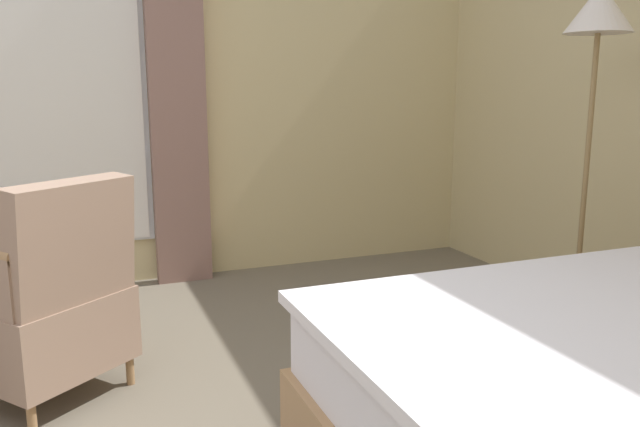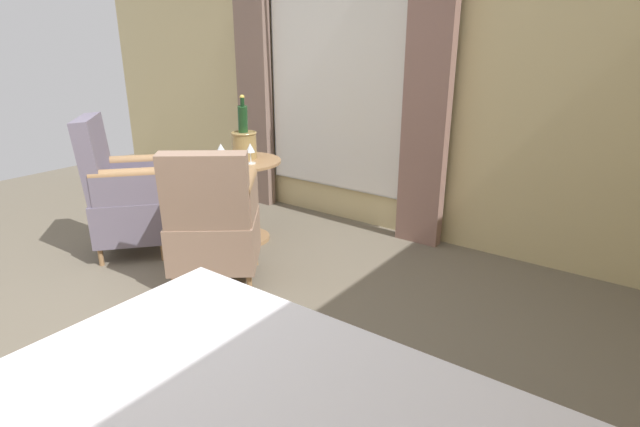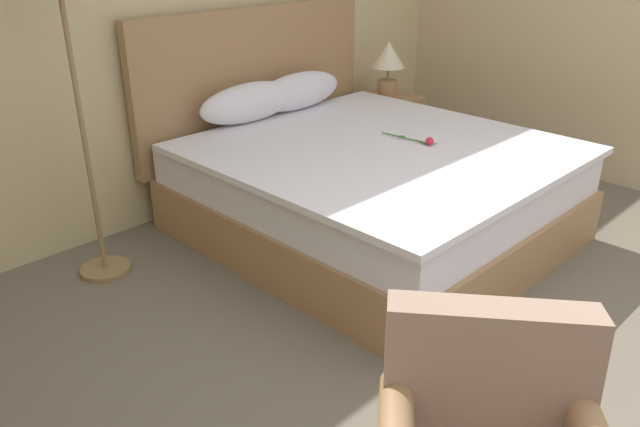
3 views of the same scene
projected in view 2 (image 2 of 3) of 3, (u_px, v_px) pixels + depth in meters
ground_plane at (61, 348)px, 2.69m from camera, size 7.65×7.65×0.00m
wall_window_side at (340, 66)px, 4.26m from camera, size 0.27×6.27×2.72m
side_table_round at (242, 194)px, 4.00m from camera, size 0.64×0.64×0.67m
champagne_bucket at (244, 140)px, 3.94m from camera, size 0.20×0.20×0.50m
wine_glass_near_bucket at (221, 149)px, 3.89m from camera, size 0.07×0.07×0.13m
wine_glass_near_edge at (250, 149)px, 3.77m from camera, size 0.07×0.07×0.16m
snack_plate at (233, 165)px, 3.75m from camera, size 0.17×0.17×0.04m
armchair_by_window at (213, 222)px, 3.29m from camera, size 0.77×0.77×0.94m
armchair_facing_bed at (124, 196)px, 3.75m from camera, size 0.75×0.75×1.05m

